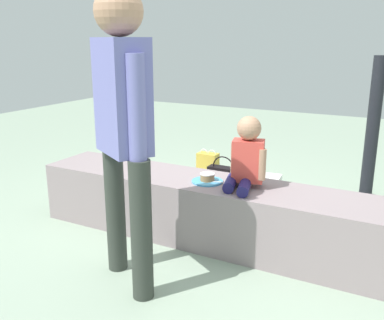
# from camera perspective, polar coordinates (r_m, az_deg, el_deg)

# --- Properties ---
(ground_plane) EXTENTS (12.00, 12.00, 0.00)m
(ground_plane) POSITION_cam_1_polar(r_m,az_deg,el_deg) (3.28, 1.25, -10.13)
(ground_plane) COLOR #90A38D
(concrete_ledge) EXTENTS (2.55, 0.50, 0.45)m
(concrete_ledge) POSITION_cam_1_polar(r_m,az_deg,el_deg) (3.19, 1.28, -6.47)
(concrete_ledge) COLOR gray
(concrete_ledge) RESTS_ON ground_plane
(child_seated) EXTENTS (0.29, 0.34, 0.48)m
(child_seated) POSITION_cam_1_polar(r_m,az_deg,el_deg) (2.93, 7.15, 0.46)
(child_seated) COLOR navy
(child_seated) RESTS_ON concrete_ledge
(adult_standing) EXTENTS (0.45, 0.35, 1.69)m
(adult_standing) POSITION_cam_1_polar(r_m,az_deg,el_deg) (2.42, -9.03, 5.76)
(adult_standing) COLOR #2F352F
(adult_standing) RESTS_ON ground_plane
(cake_plate) EXTENTS (0.22, 0.22, 0.07)m
(cake_plate) POSITION_cam_1_polar(r_m,az_deg,el_deg) (3.06, 2.03, -2.53)
(cake_plate) COLOR #4CA5D8
(cake_plate) RESTS_ON concrete_ledge
(gift_bag) EXTENTS (0.21, 0.12, 0.31)m
(gift_bag) POSITION_cam_1_polar(r_m,az_deg,el_deg) (4.58, 2.08, -0.72)
(gift_bag) COLOR gold
(gift_bag) RESTS_ON ground_plane
(railing_post) EXTENTS (0.36, 0.36, 1.30)m
(railing_post) POSITION_cam_1_polar(r_m,az_deg,el_deg) (4.08, 22.37, 1.36)
(railing_post) COLOR black
(railing_post) RESTS_ON ground_plane
(water_bottle_near_gift) EXTENTS (0.08, 0.08, 0.24)m
(water_bottle_near_gift) POSITION_cam_1_polar(r_m,az_deg,el_deg) (3.78, 2.13, -4.80)
(water_bottle_near_gift) COLOR silver
(water_bottle_near_gift) RESTS_ON ground_plane
(water_bottle_far_side) EXTENTS (0.06, 0.06, 0.22)m
(water_bottle_far_side) POSITION_cam_1_polar(r_m,az_deg,el_deg) (3.86, 5.15, -4.50)
(water_bottle_far_side) COLOR silver
(water_bottle_far_side) RESTS_ON ground_plane
(party_cup_red) EXTENTS (0.08, 0.08, 0.11)m
(party_cup_red) POSITION_cam_1_polar(r_m,az_deg,el_deg) (3.81, 9.69, -5.72)
(party_cup_red) COLOR red
(party_cup_red) RESTS_ON ground_plane
(cake_box_white) EXTENTS (0.35, 0.31, 0.14)m
(cake_box_white) POSITION_cam_1_polar(r_m,az_deg,el_deg) (4.30, 9.32, -2.99)
(cake_box_white) COLOR white
(cake_box_white) RESTS_ON ground_plane
(handbag_black_leather) EXTENTS (0.29, 0.11, 0.34)m
(handbag_black_leather) POSITION_cam_1_polar(r_m,az_deg,el_deg) (4.24, 4.07, -2.31)
(handbag_black_leather) COLOR black
(handbag_black_leather) RESTS_ON ground_plane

